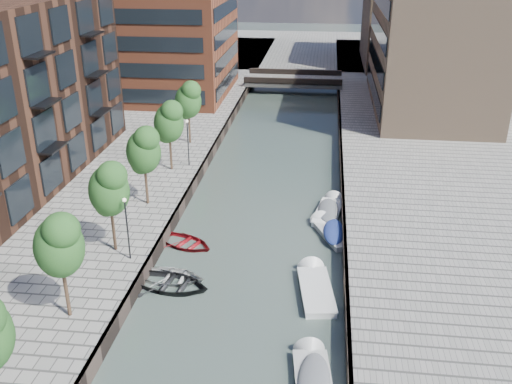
% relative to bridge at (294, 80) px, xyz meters
% --- Properties ---
extents(water, '(300.00, 300.00, 0.00)m').
position_rel_bridge_xyz_m(water, '(0.00, -32.00, -1.39)').
color(water, '#38473F').
rests_on(water, ground).
extents(quay_right, '(20.00, 140.00, 1.00)m').
position_rel_bridge_xyz_m(quay_right, '(16.00, -32.00, -0.89)').
color(quay_right, gray).
rests_on(quay_right, ground).
extents(quay_wall_left, '(0.25, 140.00, 1.00)m').
position_rel_bridge_xyz_m(quay_wall_left, '(-6.10, -32.00, -0.89)').
color(quay_wall_left, '#332823').
rests_on(quay_wall_left, ground).
extents(quay_wall_right, '(0.25, 140.00, 1.00)m').
position_rel_bridge_xyz_m(quay_wall_right, '(6.10, -32.00, -0.89)').
color(quay_wall_right, '#332823').
rests_on(quay_wall_right, ground).
extents(far_closure, '(80.00, 40.00, 1.00)m').
position_rel_bridge_xyz_m(far_closure, '(0.00, 28.00, -0.89)').
color(far_closure, gray).
rests_on(far_closure, ground).
extents(tan_block_near, '(12.00, 25.00, 14.00)m').
position_rel_bridge_xyz_m(tan_block_near, '(16.00, -10.00, 6.61)').
color(tan_block_near, '#927459').
rests_on(tan_block_near, quay_right).
extents(tan_block_far, '(12.00, 20.00, 16.00)m').
position_rel_bridge_xyz_m(tan_block_far, '(16.00, 16.00, 7.61)').
color(tan_block_far, '#927459').
rests_on(tan_block_far, quay_right).
extents(bridge, '(13.00, 6.00, 1.30)m').
position_rel_bridge_xyz_m(bridge, '(0.00, 0.00, 0.00)').
color(bridge, gray).
rests_on(bridge, ground).
extents(tree_2, '(2.50, 2.50, 5.95)m').
position_rel_bridge_xyz_m(tree_2, '(-8.50, -54.00, 3.92)').
color(tree_2, '#382619').
rests_on(tree_2, quay_left).
extents(tree_3, '(2.50, 2.50, 5.95)m').
position_rel_bridge_xyz_m(tree_3, '(-8.50, -47.00, 3.92)').
color(tree_3, '#382619').
rests_on(tree_3, quay_left).
extents(tree_4, '(2.50, 2.50, 5.95)m').
position_rel_bridge_xyz_m(tree_4, '(-8.50, -40.00, 3.92)').
color(tree_4, '#382619').
rests_on(tree_4, quay_left).
extents(tree_5, '(2.50, 2.50, 5.95)m').
position_rel_bridge_xyz_m(tree_5, '(-8.50, -33.00, 3.92)').
color(tree_5, '#382619').
rests_on(tree_5, quay_left).
extents(tree_6, '(2.50, 2.50, 5.95)m').
position_rel_bridge_xyz_m(tree_6, '(-8.50, -26.00, 3.92)').
color(tree_6, '#382619').
rests_on(tree_6, quay_left).
extents(lamp_1, '(0.24, 0.24, 4.12)m').
position_rel_bridge_xyz_m(lamp_1, '(-7.20, -48.00, 2.12)').
color(lamp_1, black).
rests_on(lamp_1, quay_left).
extents(lamp_2, '(0.24, 0.24, 4.12)m').
position_rel_bridge_xyz_m(lamp_2, '(-7.20, -32.00, 2.12)').
color(lamp_2, black).
rests_on(lamp_2, quay_left).
extents(sloop_2, '(4.87, 4.29, 0.84)m').
position_rel_bridge_xyz_m(sloop_2, '(-4.63, -44.23, -1.39)').
color(sloop_2, maroon).
rests_on(sloop_2, ground).
extents(sloop_3, '(4.32, 3.19, 0.86)m').
position_rel_bridge_xyz_m(sloop_3, '(-4.50, -48.58, -1.39)').
color(sloop_3, '#BABAB8').
rests_on(sloop_3, ground).
extents(sloop_4, '(5.37, 4.29, 0.99)m').
position_rel_bridge_xyz_m(sloop_4, '(-4.30, -49.38, -1.39)').
color(sloop_4, black).
rests_on(sloop_4, ground).
extents(motorboat_1, '(2.26, 5.06, 1.63)m').
position_rel_bridge_xyz_m(motorboat_1, '(4.39, -56.34, -1.19)').
color(motorboat_1, '#BABBB9').
rests_on(motorboat_1, ground).
extents(motorboat_2, '(2.53, 5.41, 1.74)m').
position_rel_bridge_xyz_m(motorboat_2, '(4.26, -48.40, -1.29)').
color(motorboat_2, white).
rests_on(motorboat_2, ground).
extents(motorboat_3, '(3.40, 4.93, 1.56)m').
position_rel_bridge_xyz_m(motorboat_3, '(5.21, -41.38, -1.20)').
color(motorboat_3, silver).
rests_on(motorboat_3, ground).
extents(motorboat_4, '(2.52, 5.16, 1.65)m').
position_rel_bridge_xyz_m(motorboat_4, '(5.07, -37.97, -1.19)').
color(motorboat_4, white).
rests_on(motorboat_4, ground).
extents(car, '(1.91, 3.81, 1.25)m').
position_rel_bridge_xyz_m(car, '(10.83, -8.90, 0.23)').
color(car, '#B2B5B7').
rests_on(car, quay_right).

